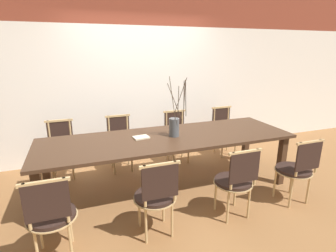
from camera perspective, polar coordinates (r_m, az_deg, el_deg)
ground_plane at (r=3.82m, az=0.00°, el=-13.30°), size 16.00×16.00×0.00m
wall_rear at (r=4.69m, az=-6.02°, el=12.68°), size 12.00×0.06×3.20m
dining_table at (r=3.53m, az=0.00°, el=-3.50°), size 3.37×1.05×0.77m
chair_near_leftend at (r=2.67m, az=-24.14°, el=-17.07°), size 0.45×0.45×0.87m
chair_near_left at (r=2.74m, az=-2.58°, el=-14.61°), size 0.45×0.45×0.87m
chair_near_center at (r=3.11m, az=14.52°, el=-11.16°), size 0.45×0.45×0.87m
chair_near_right at (r=3.65m, az=26.27°, el=-8.16°), size 0.45×0.45×0.87m
chair_far_leftend at (r=4.25m, az=-22.22°, el=-4.32°), size 0.45×0.45×0.87m
chair_far_left at (r=4.29m, az=-10.36°, el=-3.16°), size 0.45×0.45×0.87m
chair_far_center at (r=4.54m, az=1.98°, el=-1.81°), size 0.45×0.45×0.87m
chair_far_right at (r=4.95m, az=12.15°, el=-0.63°), size 0.45×0.45×0.87m
vase_centerpiece at (r=3.50m, az=1.39°, el=0.01°), size 0.33×0.36×0.80m
book_stack at (r=3.47m, az=-5.88°, el=-2.47°), size 0.22×0.17×0.02m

